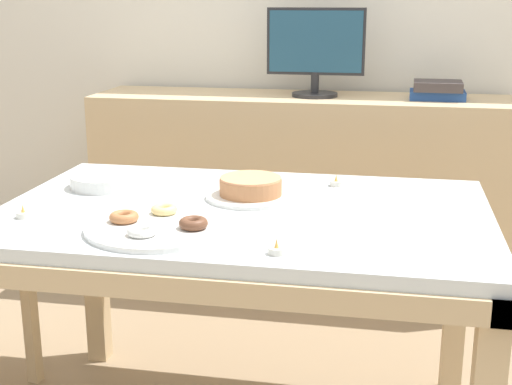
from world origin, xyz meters
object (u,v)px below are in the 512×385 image
(computer_monitor, at_px, (316,53))
(tealight_centre, at_px, (23,214))
(book_stack, at_px, (438,90))
(cake_chocolate_round, at_px, (250,189))
(plate_stack, at_px, (104,181))
(tealight_right_edge, at_px, (276,250))
(pastry_platter, at_px, (157,226))
(tealight_near_cakes, at_px, (336,183))

(computer_monitor, bearing_deg, tealight_centre, -113.91)
(book_stack, height_order, tealight_centre, book_stack)
(book_stack, height_order, cake_chocolate_round, book_stack)
(computer_monitor, relative_size, book_stack, 1.83)
(tealight_centre, bearing_deg, plate_stack, 75.54)
(tealight_centre, bearing_deg, computer_monitor, 66.09)
(cake_chocolate_round, relative_size, tealight_right_edge, 6.67)
(pastry_platter, height_order, tealight_right_edge, pastry_platter)
(plate_stack, distance_m, tealight_near_cakes, 0.73)
(computer_monitor, xyz_separation_m, cake_chocolate_round, (-0.06, -1.12, -0.32))
(cake_chocolate_round, height_order, tealight_near_cakes, cake_chocolate_round)
(tealight_near_cakes, bearing_deg, book_stack, 69.36)
(computer_monitor, xyz_separation_m, tealight_near_cakes, (0.17, -0.92, -0.34))
(cake_chocolate_round, height_order, plate_stack, cake_chocolate_round)
(pastry_platter, xyz_separation_m, plate_stack, (-0.30, 0.38, 0.01))
(tealight_near_cakes, bearing_deg, pastry_platter, -127.98)
(cake_chocolate_round, bearing_deg, book_stack, 62.33)
(pastry_platter, xyz_separation_m, tealight_centre, (-0.39, 0.03, -0.00))
(cake_chocolate_round, bearing_deg, tealight_right_edge, -71.42)
(book_stack, relative_size, pastry_platter, 0.62)
(pastry_platter, distance_m, tealight_right_edge, 0.35)
(computer_monitor, relative_size, tealight_centre, 10.60)
(book_stack, xyz_separation_m, tealight_centre, (-1.15, -1.42, -0.19))
(computer_monitor, distance_m, tealight_right_edge, 1.61)
(book_stack, relative_size, tealight_right_edge, 5.80)
(tealight_near_cakes, bearing_deg, plate_stack, -167.95)
(plate_stack, distance_m, tealight_centre, 0.36)
(pastry_platter, bearing_deg, cake_chocolate_round, 62.40)
(computer_monitor, height_order, tealight_centre, computer_monitor)
(tealight_centre, bearing_deg, book_stack, 51.01)
(computer_monitor, bearing_deg, tealight_right_edge, -86.76)
(book_stack, relative_size, plate_stack, 1.11)
(cake_chocolate_round, xyz_separation_m, tealight_near_cakes, (0.24, 0.19, -0.02))
(cake_chocolate_round, bearing_deg, computer_monitor, 86.70)
(plate_stack, xyz_separation_m, tealight_right_edge, (0.63, -0.50, -0.01))
(book_stack, xyz_separation_m, cake_chocolate_round, (-0.59, -1.12, -0.17))
(tealight_right_edge, distance_m, tealight_centre, 0.74)
(computer_monitor, relative_size, pastry_platter, 1.13)
(cake_chocolate_round, relative_size, tealight_near_cakes, 6.67)
(tealight_right_edge, bearing_deg, tealight_near_cakes, 82.56)
(tealight_near_cakes, bearing_deg, tealight_centre, -148.17)
(tealight_centre, bearing_deg, cake_chocolate_round, 28.35)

